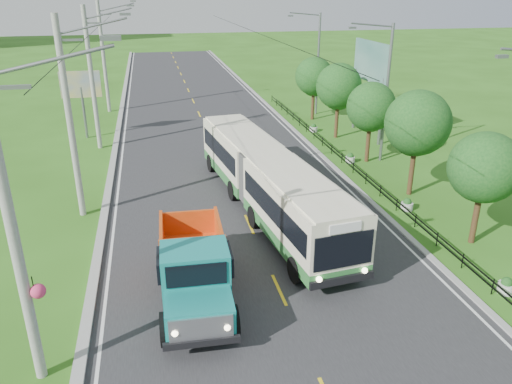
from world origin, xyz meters
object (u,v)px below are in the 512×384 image
object	(u,v)px
pole_near	(70,119)
streetlight_mid	(385,89)
tree_fourth	(371,109)
billboard_left	(81,89)
tree_third	(417,126)
pole_nearest	(15,232)
pole_mid	(92,79)
planter_front	(506,286)
pole_far	(104,57)
tree_fifth	(339,88)
billboard_right	(371,68)
dump_truck	(194,266)
tree_back	(314,78)
planter_mid	(350,158)
streetlight_far	(317,60)
planter_near	(407,205)
bus	(267,178)
tree_second	(483,170)
planter_far	(313,128)

from	to	relation	value
pole_near	streetlight_mid	world-z (taller)	pole_near
tree_fourth	billboard_left	world-z (taller)	tree_fourth
tree_third	streetlight_mid	distance (m)	5.98
billboard_left	streetlight_mid	bearing A→B (deg)	-26.40
pole_nearest	pole_mid	world-z (taller)	same
pole_mid	planter_front	xyz separation A→B (m)	(16.86, -23.00, -4.81)
pole_far	tree_fifth	world-z (taller)	pole_far
billboard_right	dump_truck	size ratio (longest dim) A/B	1.10
tree_third	tree_fourth	bearing A→B (deg)	90.00
tree_back	planter_front	size ratio (longest dim) A/B	8.21
tree_third	planter_mid	xyz separation A→B (m)	(-1.26, 5.86, -3.70)
planter_mid	billboard_left	distance (m)	20.99
streetlight_far	pole_nearest	bearing A→B (deg)	-121.34
pole_mid	billboard_left	bearing A→B (deg)	112.42
billboard_left	streetlight_far	bearing A→B (deg)	11.23
pole_far	planter_near	world-z (taller)	pole_far
pole_nearest	tree_fifth	world-z (taller)	pole_nearest
tree_third	bus	bearing A→B (deg)	-174.73
tree_back	planter_front	xyz separation A→B (m)	(-1.26, -28.14, -3.37)
pole_mid	tree_back	xyz separation A→B (m)	(18.12, 5.14, -1.44)
tree_second	tree_fourth	bearing A→B (deg)	90.00
tree_second	streetlight_mid	world-z (taller)	streetlight_mid
pole_far	billboard_left	xyz separation A→B (m)	(-1.24, -9.00, -1.23)
tree_back	billboard_right	world-z (taller)	billboard_right
planter_near	planter_front	bearing A→B (deg)	-90.00
pole_far	streetlight_mid	xyz separation A→B (m)	(18.90, -19.00, -0.19)
pole_far	dump_truck	distance (m)	33.64
tree_fourth	tree_fifth	distance (m)	6.01
tree_back	billboard_right	size ratio (longest dim) A/B	0.75
pole_nearest	dump_truck	xyz separation A→B (m)	(4.96, 2.92, -3.37)
planter_far	billboard_right	xyz separation A→B (m)	(3.70, -2.00, 5.06)
tree_back	tree_second	bearing A→B (deg)	-90.00
streetlight_mid	planter_far	bearing A→B (deg)	104.32
pole_near	billboard_right	xyz separation A→B (m)	(20.56, 11.00, 0.25)
tree_second	bus	size ratio (longest dim) A/B	0.31
planter_far	bus	distance (m)	16.50
pole_nearest	tree_back	xyz separation A→B (m)	(18.10, 29.14, -1.28)
planter_mid	billboard_left	size ratio (longest dim) A/B	0.13
tree_second	dump_truck	bearing A→B (deg)	-170.39
pole_nearest	dump_truck	distance (m)	6.67
billboard_left	dump_truck	size ratio (longest dim) A/B	0.78
pole_near	pole_far	bearing A→B (deg)	90.00
billboard_left	pole_nearest	bearing A→B (deg)	-87.33
pole_far	tree_back	bearing A→B (deg)	-20.74
planter_mid	planter_near	bearing A→B (deg)	-90.00
tree_back	planter_front	bearing A→B (deg)	-92.56
pole_nearest	pole_mid	distance (m)	24.00
tree_fifth	streetlight_far	bearing A→B (deg)	84.29
tree_third	planter_front	distance (m)	10.87
planter_far	billboard_left	bearing A→B (deg)	173.69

